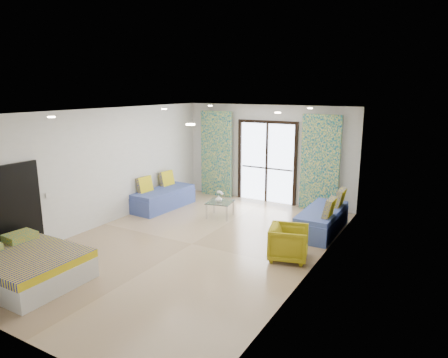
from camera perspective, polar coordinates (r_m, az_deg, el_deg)
The scene contains 23 objects.
floor at distance 8.36m, azimuth -4.59°, elevation -9.23°, with size 5.00×7.50×0.01m, color #967959, non-canonical shape.
ceiling at distance 7.76m, azimuth -4.95°, elevation 9.57°, with size 5.00×7.50×0.01m, color silver, non-canonical shape.
wall_back at distance 11.18m, azimuth 6.22°, elevation 3.58°, with size 5.00×0.01×2.70m, color silver, non-canonical shape.
wall_front at distance 5.44m, azimuth -28.01°, elevation -7.91°, with size 5.00×0.01×2.70m, color silver, non-canonical shape.
wall_left at distance 9.57m, azimuth -17.19°, elevation 1.51°, with size 0.01×7.50×2.70m, color silver, non-canonical shape.
wall_right at distance 6.88m, azimuth 12.66°, elevation -2.52°, with size 0.01×7.50×2.70m, color silver, non-canonical shape.
balcony_door at distance 11.17m, azimuth 6.15°, elevation 3.09°, with size 1.76×0.08×2.28m.
balcony_rail at distance 11.23m, azimuth 6.13°, elevation 1.55°, with size 1.52×0.03×0.04m, color #595451.
curtain_left at distance 11.74m, azimuth -1.10°, elevation 3.60°, with size 1.00×0.10×2.50m, color silver.
curtain_right at distance 10.51m, azimuth 13.56°, elevation 2.15°, with size 1.00×0.10×2.50m, color silver.
downlight_a at distance 7.29m, azimuth -23.44°, elevation 8.13°, with size 0.12×0.12×0.02m, color #FFE0B2.
downlight_b at distance 5.33m, azimuth -4.82°, elevation 7.78°, with size 0.12×0.12×0.02m, color #FFE0B2.
downlight_c at distance 9.40m, azimuth -8.54°, elevation 9.86°, with size 0.12×0.12×0.02m, color #FFE0B2.
downlight_d at distance 7.97m, azimuth 7.68°, elevation 9.38°, with size 0.12×0.12×0.02m, color #FFE0B2.
downlight_e at distance 11.04m, azimuth -2.00°, elevation 10.42°, with size 0.12×0.12×0.02m, color #FFE0B2.
downlight_f at distance 9.85m, azimuth 12.19°, elevation 9.85°, with size 0.12×0.12×0.02m, color #FFE0B2.
switch_plate at distance 8.72m, azimuth -23.85°, elevation -2.12°, with size 0.02×0.10×0.10m, color silver.
bed at distance 7.52m, azimuth -26.43°, elevation -11.11°, with size 1.78×1.45×0.61m.
daybed_left at distance 10.79m, azimuth -8.69°, elevation -2.63°, with size 0.83×1.88×0.91m.
daybed_right at distance 9.17m, azimuth 13.91°, elevation -5.63°, with size 0.75×1.89×0.93m.
coffee_table at distance 9.89m, azimuth -0.56°, elevation -3.49°, with size 0.70×0.70×0.69m.
vase at distance 9.82m, azimuth -0.75°, elevation -2.86°, with size 0.17×0.17×0.17m, color white.
armchair at distance 7.61m, azimuth 9.23°, elevation -8.76°, with size 0.69×0.65×0.71m, color #9C8C14.
Camera 1 is at (4.42, -6.36, 3.14)m, focal length 32.00 mm.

